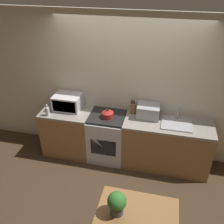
{
  "coord_description": "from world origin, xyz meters",
  "views": [
    {
      "loc": [
        0.62,
        -2.99,
        3.2
      ],
      "look_at": [
        -0.19,
        0.5,
        1.05
      ],
      "focal_mm": 40.0,
      "sensor_mm": 36.0,
      "label": 1
    }
  ],
  "objects_px": {
    "stove_range": "(107,137)",
    "bottle": "(47,111)",
    "toaster_oven": "(148,111)",
    "kettle": "(108,114)",
    "microwave": "(68,102)",
    "dining_table": "(136,223)"
  },
  "relations": [
    {
      "from": "microwave",
      "to": "toaster_oven",
      "type": "bearing_deg",
      "value": 1.35
    },
    {
      "from": "kettle",
      "to": "dining_table",
      "type": "height_order",
      "value": "kettle"
    },
    {
      "from": "stove_range",
      "to": "kettle",
      "type": "distance_m",
      "value": 0.52
    },
    {
      "from": "kettle",
      "to": "bottle",
      "type": "relative_size",
      "value": 0.94
    },
    {
      "from": "kettle",
      "to": "toaster_oven",
      "type": "relative_size",
      "value": 0.54
    },
    {
      "from": "stove_range",
      "to": "toaster_oven",
      "type": "relative_size",
      "value": 2.39
    },
    {
      "from": "microwave",
      "to": "dining_table",
      "type": "height_order",
      "value": "microwave"
    },
    {
      "from": "toaster_oven",
      "to": "dining_table",
      "type": "xyz_separation_m",
      "value": [
        0.09,
        -1.92,
        -0.35
      ]
    },
    {
      "from": "microwave",
      "to": "dining_table",
      "type": "relative_size",
      "value": 0.53
    },
    {
      "from": "stove_range",
      "to": "toaster_oven",
      "type": "distance_m",
      "value": 0.91
    },
    {
      "from": "stove_range",
      "to": "microwave",
      "type": "relative_size",
      "value": 1.85
    },
    {
      "from": "toaster_oven",
      "to": "kettle",
      "type": "bearing_deg",
      "value": -165.74
    },
    {
      "from": "bottle",
      "to": "dining_table",
      "type": "relative_size",
      "value": 0.23
    },
    {
      "from": "microwave",
      "to": "dining_table",
      "type": "bearing_deg",
      "value": -50.74
    },
    {
      "from": "stove_range",
      "to": "bottle",
      "type": "height_order",
      "value": "bottle"
    },
    {
      "from": "toaster_oven",
      "to": "microwave",
      "type": "bearing_deg",
      "value": -178.65
    },
    {
      "from": "stove_range",
      "to": "kettle",
      "type": "height_order",
      "value": "kettle"
    },
    {
      "from": "stove_range",
      "to": "bottle",
      "type": "bearing_deg",
      "value": -167.89
    },
    {
      "from": "toaster_oven",
      "to": "dining_table",
      "type": "relative_size",
      "value": 0.41
    },
    {
      "from": "stove_range",
      "to": "toaster_oven",
      "type": "bearing_deg",
      "value": 10.61
    },
    {
      "from": "dining_table",
      "to": "stove_range",
      "type": "bearing_deg",
      "value": 113.66
    },
    {
      "from": "bottle",
      "to": "toaster_oven",
      "type": "bearing_deg",
      "value": 11.5
    }
  ]
}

